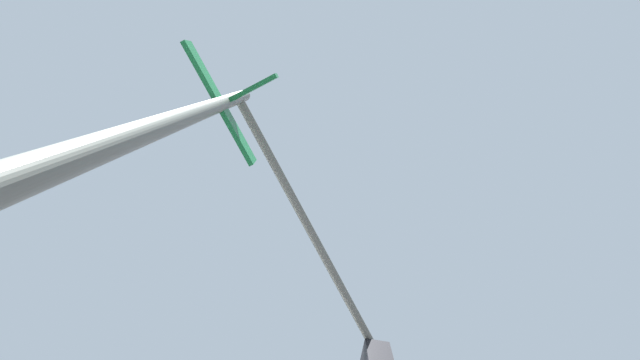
{
  "coord_description": "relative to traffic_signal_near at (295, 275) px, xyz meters",
  "views": [
    {
      "loc": [
        -6.66,
        -7.01,
        1.36
      ],
      "look_at": [
        -6.52,
        -6.26,
        4.5
      ],
      "focal_mm": 25.9,
      "sensor_mm": 36.0,
      "label": 1
    }
  ],
  "objects": [
    {
      "name": "traffic_signal_near",
      "position": [
        0.0,
        0.0,
        0.0
      ],
      "size": [
        2.49,
        3.17,
        6.39
      ],
      "color": "#474C47",
      "rests_on": "ground_plane"
    }
  ]
}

